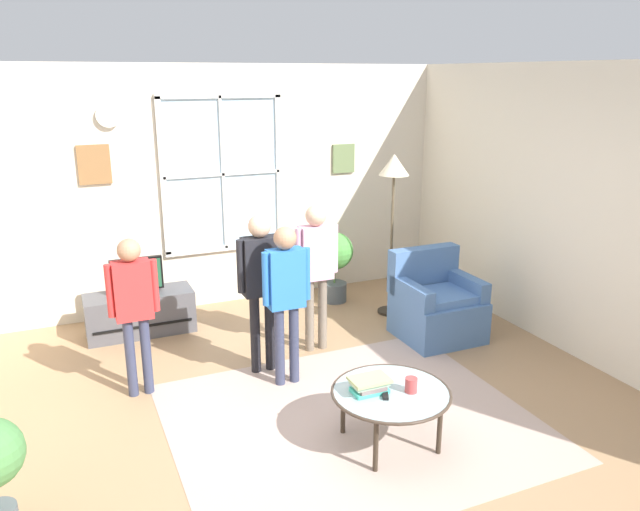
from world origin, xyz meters
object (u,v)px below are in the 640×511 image
book_stack (370,385)px  potted_plant_by_window (335,259)px  tv_stand (140,313)px  person_black_shirt (261,275)px  remote_near_cup (385,394)px  person_red_shirt (133,299)px  television (137,275)px  person_pink_shirt (316,261)px  floor_lamp (394,181)px  remote_near_books (368,382)px  armchair (436,306)px  person_blue_shirt (286,288)px  cup (411,385)px  coffee_table (391,394)px

book_stack → potted_plant_by_window: (1.00, 2.76, 0.04)m
tv_stand → person_black_shirt: bearing=-55.6°
remote_near_cup → person_red_shirt: bearing=134.7°
television → person_pink_shirt: size_ratio=0.36×
floor_lamp → person_pink_shirt: bearing=-154.2°
remote_near_books → book_stack: bearing=-113.5°
armchair → floor_lamp: floor_lamp is taller
tv_stand → remote_near_cup: 3.08m
armchair → remote_near_cup: bearing=-133.5°
remote_near_books → person_blue_shirt: 1.10m
person_pink_shirt → cup: bearing=-90.6°
television → floor_lamp: (2.63, -0.53, 0.85)m
book_stack → person_pink_shirt: 1.70m
armchair → coffee_table: armchair is taller
remote_near_cup → person_black_shirt: size_ratio=0.10×
armchair → tv_stand: bearing=155.0°
book_stack → person_red_shirt: (-1.40, 1.40, 0.37)m
coffee_table → person_red_shirt: 2.17m
armchair → person_black_shirt: size_ratio=0.61×
cup → person_pink_shirt: (0.02, 1.74, 0.42)m
person_blue_shirt → floor_lamp: (1.62, 1.07, 0.61)m
person_black_shirt → remote_near_cup: bearing=-74.8°
remote_near_cup → book_stack: bearing=132.6°
armchair → coffee_table: size_ratio=1.02×
book_stack → person_black_shirt: bearing=103.0°
book_stack → person_red_shirt: 2.01m
remote_near_cup → floor_lamp: floor_lamp is taller
tv_stand → remote_near_books: bearing=-63.8°
person_red_shirt → person_blue_shirt: 1.23m
remote_near_books → remote_near_cup: same height
coffee_table → floor_lamp: (1.27, 2.22, 1.09)m
person_red_shirt → floor_lamp: 2.98m
cup → potted_plant_by_window: size_ratio=0.13×
television → cup: television is taller
person_blue_shirt → floor_lamp: 2.04m
armchair → floor_lamp: 1.38m
television → person_pink_shirt: 1.87m
person_red_shirt → potted_plant_by_window: person_red_shirt is taller
armchair → person_red_shirt: 2.96m
coffee_table → book_stack: 0.17m
remote_near_books → remote_near_cup: size_ratio=1.00×
person_pink_shirt → floor_lamp: (1.12, 0.54, 0.59)m
cup → coffee_table: bearing=153.4°
tv_stand → floor_lamp: size_ratio=0.60×
television → person_red_shirt: 1.33m
tv_stand → cup: size_ratio=10.02×
person_red_shirt → remote_near_cup: bearing=-45.3°
tv_stand → armchair: armchair is taller
coffee_table → book_stack: book_stack is taller
armchair → person_blue_shirt: 1.84m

